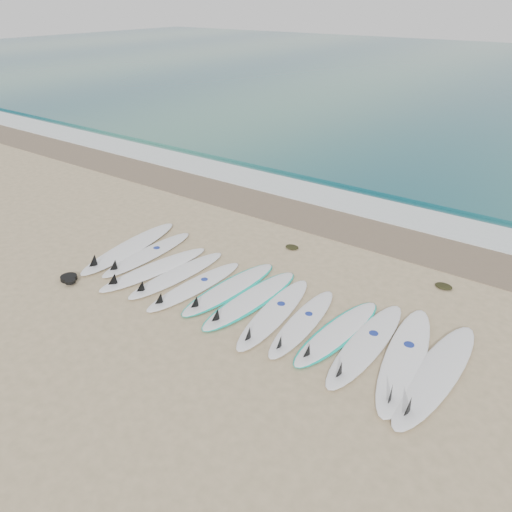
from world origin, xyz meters
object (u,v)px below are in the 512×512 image
Objects in this scene: surfboard_0 at (128,248)px; leash_coil at (69,279)px; surfboard_6 at (250,300)px; surfboard_12 at (435,375)px.

surfboard_0 is 1.56m from leash_coil.
leash_coil is (-3.34, -1.48, 0.00)m from surfboard_6.
surfboard_0 is 6.81m from surfboard_12.
surfboard_0 is at bearing 92.37° from leash_coil.
surfboard_0 is at bearing -178.47° from surfboard_12.
leash_coil is at bearing -165.44° from surfboard_12.
surfboard_0 reaches higher than surfboard_12.
surfboard_12 is (6.81, -0.12, -0.00)m from surfboard_0.
leash_coil is at bearing -152.73° from surfboard_6.
surfboard_0 reaches higher than surfboard_6.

